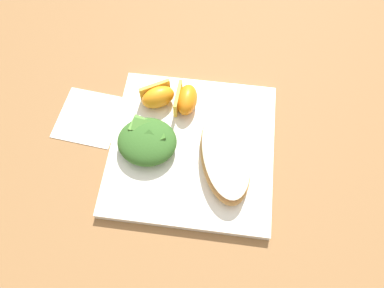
{
  "coord_description": "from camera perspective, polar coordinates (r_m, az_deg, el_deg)",
  "views": [
    {
      "loc": [
        -0.03,
        0.27,
        0.58
      ],
      "look_at": [
        0.0,
        0.0,
        0.03
      ],
      "focal_mm": 34.06,
      "sensor_mm": 36.0,
      "label": 1
    }
  ],
  "objects": [
    {
      "name": "cheesy_pizza_bread",
      "position": [
        0.6,
        5.2,
        -1.8
      ],
      "size": [
        0.12,
        0.18,
        0.04
      ],
      "color": "tan",
      "rests_on": "white_plate"
    },
    {
      "name": "green_salad_pile",
      "position": [
        0.61,
        -7.04,
        0.42
      ],
      "size": [
        0.1,
        0.09,
        0.04
      ],
      "color": "#336023",
      "rests_on": "white_plate"
    },
    {
      "name": "white_plate",
      "position": [
        0.63,
        0.0,
        -0.71
      ],
      "size": [
        0.28,
        0.28,
        0.02
      ],
      "primitive_type": "cube",
      "color": "white",
      "rests_on": "ground"
    },
    {
      "name": "paper_napkin",
      "position": [
        0.7,
        -15.83,
        4.09
      ],
      "size": [
        0.12,
        0.12,
        0.0
      ],
      "primitive_type": "cube",
      "rotation": [
        0.0,
        0.0,
        -0.1
      ],
      "color": "white",
      "rests_on": "ground"
    },
    {
      "name": "ground",
      "position": [
        0.64,
        0.0,
        -1.02
      ],
      "size": [
        3.0,
        3.0,
        0.0
      ],
      "primitive_type": "plane",
      "color": "olive"
    },
    {
      "name": "orange_wedge_front",
      "position": [
        0.65,
        -0.96,
        6.97
      ],
      "size": [
        0.04,
        0.06,
        0.04
      ],
      "color": "orange",
      "rests_on": "white_plate"
    },
    {
      "name": "orange_wedge_middle",
      "position": [
        0.66,
        -5.39,
        7.44
      ],
      "size": [
        0.07,
        0.06,
        0.04
      ],
      "color": "orange",
      "rests_on": "white_plate"
    }
  ]
}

